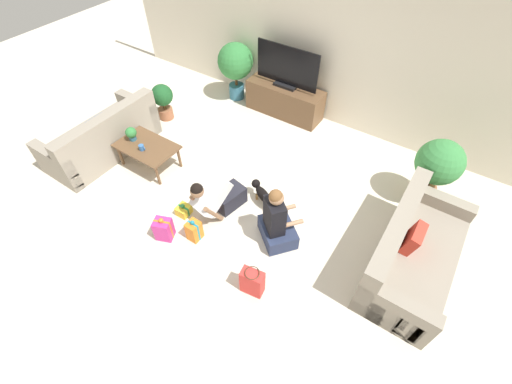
{
  "coord_description": "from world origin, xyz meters",
  "views": [
    {
      "loc": [
        2.1,
        -2.56,
        3.83
      ],
      "look_at": [
        0.4,
        -0.01,
        0.45
      ],
      "focal_mm": 24.0,
      "sensor_mm": 36.0,
      "label": 1
    }
  ],
  "objects_px": {
    "tv_console": "(285,100)",
    "potted_plant_corner_left": "(163,99)",
    "coffee_table": "(147,148)",
    "person_kneeling": "(218,196)",
    "sofa_right": "(411,253)",
    "gift_box_b": "(184,210)",
    "tabletop_plant": "(131,133)",
    "sofa_left": "(103,138)",
    "gift_bag_a": "(252,282)",
    "potted_plant_back_left": "(235,64)",
    "tv": "(287,69)",
    "potted_plant_corner_right": "(438,165)",
    "mug": "(142,148)",
    "dog": "(262,193)",
    "gift_box_c": "(164,229)",
    "person_sitting": "(277,223)",
    "gift_box_a": "(194,230)"
  },
  "relations": [
    {
      "from": "sofa_left",
      "to": "gift_box_c",
      "type": "relative_size",
      "value": 4.79
    },
    {
      "from": "tv_console",
      "to": "gift_bag_a",
      "type": "distance_m",
      "value": 3.68
    },
    {
      "from": "coffee_table",
      "to": "gift_box_a",
      "type": "distance_m",
      "value": 1.68
    },
    {
      "from": "sofa_right",
      "to": "tabletop_plant",
      "type": "distance_m",
      "value": 4.3
    },
    {
      "from": "person_sitting",
      "to": "mug",
      "type": "bearing_deg",
      "value": 39.26
    },
    {
      "from": "tv_console",
      "to": "potted_plant_back_left",
      "type": "relative_size",
      "value": 1.31
    },
    {
      "from": "person_kneeling",
      "to": "gift_bag_a",
      "type": "xyz_separation_m",
      "value": [
        1.07,
        -0.74,
        -0.14
      ]
    },
    {
      "from": "coffee_table",
      "to": "potted_plant_corner_left",
      "type": "height_order",
      "value": "potted_plant_corner_left"
    },
    {
      "from": "coffee_table",
      "to": "tabletop_plant",
      "type": "height_order",
      "value": "tabletop_plant"
    },
    {
      "from": "potted_plant_corner_left",
      "to": "person_kneeling",
      "type": "distance_m",
      "value": 2.56
    },
    {
      "from": "tabletop_plant",
      "to": "dog",
      "type": "bearing_deg",
      "value": 8.94
    },
    {
      "from": "sofa_right",
      "to": "person_kneeling",
      "type": "distance_m",
      "value": 2.55
    },
    {
      "from": "dog",
      "to": "tv_console",
      "type": "bearing_deg",
      "value": -130.59
    },
    {
      "from": "sofa_left",
      "to": "gift_bag_a",
      "type": "xyz_separation_m",
      "value": [
        3.44,
        -0.73,
        -0.09
      ]
    },
    {
      "from": "coffee_table",
      "to": "potted_plant_corner_right",
      "type": "distance_m",
      "value": 4.21
    },
    {
      "from": "potted_plant_corner_right",
      "to": "tv",
      "type": "bearing_deg",
      "value": 165.07
    },
    {
      "from": "tv_console",
      "to": "potted_plant_back_left",
      "type": "height_order",
      "value": "potted_plant_back_left"
    },
    {
      "from": "gift_box_a",
      "to": "gift_box_c",
      "type": "distance_m",
      "value": 0.4
    },
    {
      "from": "mug",
      "to": "potted_plant_corner_left",
      "type": "bearing_deg",
      "value": 121.52
    },
    {
      "from": "gift_box_b",
      "to": "gift_bag_a",
      "type": "height_order",
      "value": "gift_bag_a"
    },
    {
      "from": "sofa_right",
      "to": "potted_plant_corner_left",
      "type": "bearing_deg",
      "value": 81.98
    },
    {
      "from": "sofa_left",
      "to": "gift_box_b",
      "type": "height_order",
      "value": "sofa_left"
    },
    {
      "from": "gift_box_b",
      "to": "tabletop_plant",
      "type": "xyz_separation_m",
      "value": [
        -1.39,
        0.46,
        0.46
      ]
    },
    {
      "from": "tv_console",
      "to": "mug",
      "type": "height_order",
      "value": "tv_console"
    },
    {
      "from": "tv",
      "to": "potted_plant_corner_right",
      "type": "bearing_deg",
      "value": -14.93
    },
    {
      "from": "potted_plant_back_left",
      "to": "dog",
      "type": "relative_size",
      "value": 2.21
    },
    {
      "from": "potted_plant_corner_right",
      "to": "mug",
      "type": "height_order",
      "value": "potted_plant_corner_right"
    },
    {
      "from": "person_sitting",
      "to": "mug",
      "type": "distance_m",
      "value": 2.4
    },
    {
      "from": "tv",
      "to": "mug",
      "type": "distance_m",
      "value": 2.78
    },
    {
      "from": "dog",
      "to": "mug",
      "type": "bearing_deg",
      "value": -49.72
    },
    {
      "from": "sofa_left",
      "to": "gift_box_c",
      "type": "bearing_deg",
      "value": 70.08
    },
    {
      "from": "coffee_table",
      "to": "person_kneeling",
      "type": "relative_size",
      "value": 1.13
    },
    {
      "from": "sofa_right",
      "to": "potted_plant_back_left",
      "type": "xyz_separation_m",
      "value": [
        -4.01,
        1.96,
        0.43
      ]
    },
    {
      "from": "potted_plant_corner_right",
      "to": "gift_box_a",
      "type": "height_order",
      "value": "potted_plant_corner_right"
    },
    {
      "from": "sofa_left",
      "to": "dog",
      "type": "distance_m",
      "value": 2.81
    },
    {
      "from": "gift_box_c",
      "to": "gift_bag_a",
      "type": "relative_size",
      "value": 0.92
    },
    {
      "from": "potted_plant_corner_right",
      "to": "dog",
      "type": "height_order",
      "value": "potted_plant_corner_right"
    },
    {
      "from": "potted_plant_corner_right",
      "to": "gift_box_b",
      "type": "height_order",
      "value": "potted_plant_corner_right"
    },
    {
      "from": "mug",
      "to": "sofa_left",
      "type": "bearing_deg",
      "value": -175.61
    },
    {
      "from": "tv",
      "to": "potted_plant_corner_left",
      "type": "relative_size",
      "value": 1.76
    },
    {
      "from": "dog",
      "to": "mug",
      "type": "xyz_separation_m",
      "value": [
        -1.88,
        -0.44,
        0.27
      ]
    },
    {
      "from": "potted_plant_back_left",
      "to": "mug",
      "type": "distance_m",
      "value": 2.51
    },
    {
      "from": "tv",
      "to": "mug",
      "type": "relative_size",
      "value": 9.85
    },
    {
      "from": "tv_console",
      "to": "potted_plant_corner_right",
      "type": "distance_m",
      "value": 2.92
    },
    {
      "from": "sofa_left",
      "to": "potted_plant_corner_left",
      "type": "distance_m",
      "value": 1.28
    },
    {
      "from": "tv_console",
      "to": "potted_plant_corner_left",
      "type": "bearing_deg",
      "value": -142.56
    },
    {
      "from": "gift_box_a",
      "to": "gift_box_c",
      "type": "height_order",
      "value": "gift_box_c"
    },
    {
      "from": "sofa_left",
      "to": "gift_box_c",
      "type": "distance_m",
      "value": 2.16
    },
    {
      "from": "person_kneeling",
      "to": "sofa_right",
      "type": "bearing_deg",
      "value": 24.51
    },
    {
      "from": "sofa_right",
      "to": "potted_plant_corner_left",
      "type": "relative_size",
      "value": 2.71
    }
  ]
}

